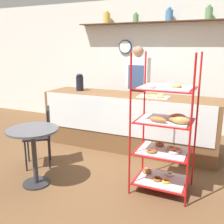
# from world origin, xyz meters

# --- Properties ---
(ground_plane) EXTENTS (14.00, 14.00, 0.00)m
(ground_plane) POSITION_xyz_m (0.00, 0.00, 0.00)
(ground_plane) COLOR brown
(back_wall) EXTENTS (10.00, 0.30, 2.70)m
(back_wall) POSITION_xyz_m (-0.00, 2.47, 1.37)
(back_wall) COLOR white
(back_wall) RESTS_ON ground_plane
(display_counter) EXTENTS (2.97, 0.70, 0.95)m
(display_counter) POSITION_xyz_m (0.00, 1.06, 0.47)
(display_counter) COLOR brown
(display_counter) RESTS_ON ground_plane
(pastry_rack) EXTENTS (0.69, 0.55, 1.68)m
(pastry_rack) POSITION_xyz_m (0.89, -0.08, 0.72)
(pastry_rack) COLOR #B71414
(pastry_rack) RESTS_ON ground_plane
(person_worker) EXTENTS (0.42, 0.23, 1.74)m
(person_worker) POSITION_xyz_m (-0.06, 1.70, 0.95)
(person_worker) COLOR #282833
(person_worker) RESTS_ON ground_plane
(cafe_table) EXTENTS (0.63, 0.63, 0.75)m
(cafe_table) POSITION_xyz_m (-0.64, -0.61, 0.56)
(cafe_table) COLOR #262628
(cafe_table) RESTS_ON ground_plane
(cafe_chair) EXTENTS (0.53, 0.53, 0.87)m
(cafe_chair) POSITION_xyz_m (-0.90, -0.10, 0.53)
(cafe_chair) COLOR black
(cafe_chair) RESTS_ON ground_plane
(coffee_carafe) EXTENTS (0.13, 0.13, 0.31)m
(coffee_carafe) POSITION_xyz_m (-0.97, 1.09, 1.10)
(coffee_carafe) COLOR black
(coffee_carafe) RESTS_ON display_counter
(donut_tray_counter) EXTENTS (0.49, 0.28, 0.05)m
(donut_tray_counter) POSITION_xyz_m (0.46, 1.02, 0.97)
(donut_tray_counter) COLOR silver
(donut_tray_counter) RESTS_ON display_counter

